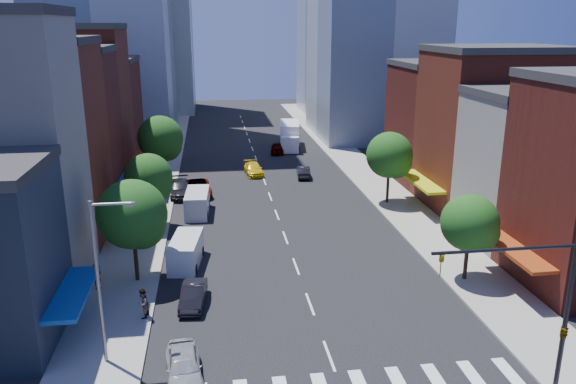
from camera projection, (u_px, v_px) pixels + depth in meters
name	position (u px, v px, depth m)	size (l,w,h in m)	color
ground	(329.00, 356.00, 30.79)	(220.00, 220.00, 0.00)	black
sidewalk_left	(157.00, 176.00, 67.07)	(5.00, 120.00, 0.15)	gray
sidewalk_right	(360.00, 169.00, 70.38)	(5.00, 120.00, 0.15)	gray
bldg_left_2	(23.00, 147.00, 45.17)	(12.00, 9.00, 16.00)	maroon
bldg_left_3	(51.00, 133.00, 53.37)	(12.00, 8.00, 15.00)	#491712
bldg_left_4	(71.00, 110.00, 61.15)	(12.00, 9.00, 17.00)	maroon
bldg_left_5	(90.00, 115.00, 70.74)	(12.00, 10.00, 13.00)	#491712
bldg_right_1	(543.00, 170.00, 46.09)	(12.00, 8.00, 12.00)	#B3AFA5
bldg_right_2	(492.00, 132.00, 54.20)	(12.00, 10.00, 15.00)	maroon
bldg_right_3	(449.00, 125.00, 63.97)	(12.00, 10.00, 13.00)	#491712
traffic_signal	(556.00, 316.00, 26.65)	(7.24, 2.24, 8.00)	black
streetlight	(101.00, 273.00, 28.66)	(2.25, 0.25, 9.00)	slate
tree_left_near	(135.00, 217.00, 38.26)	(4.80, 4.80, 7.30)	black
tree_left_mid	(150.00, 179.00, 48.79)	(4.20, 4.20, 6.65)	black
tree_left_far	(162.00, 140.00, 61.88)	(5.00, 5.00, 7.75)	black
tree_right_near	(472.00, 225.00, 38.65)	(4.00, 4.00, 6.20)	black
tree_right_far	(391.00, 157.00, 55.54)	(4.60, 4.60, 7.20)	black
parked_car_front	(184.00, 366.00, 28.54)	(1.80, 4.47, 1.52)	#A2A1A6
parked_car_second	(193.00, 295.00, 36.21)	(1.45, 4.15, 1.37)	black
parked_car_third	(198.00, 188.00, 59.67)	(2.56, 5.56, 1.55)	#999999
parked_car_rear	(180.00, 189.00, 59.27)	(2.29, 5.62, 1.63)	black
cargo_van_near	(186.00, 252.00, 42.14)	(2.67, 5.24, 2.13)	silver
cargo_van_far	(197.00, 203.00, 53.46)	(2.38, 5.34, 2.23)	silver
taxi	(254.00, 169.00, 67.79)	(1.94, 4.78, 1.39)	#DABA0B
traffic_car_oncoming	(303.00, 172.00, 66.64)	(1.44, 4.14, 1.36)	black
traffic_car_far	(277.00, 148.00, 79.10)	(1.78, 4.42, 1.51)	#999999
box_truck	(289.00, 136.00, 82.38)	(3.73, 9.27, 3.63)	white
pedestrian_near	(97.00, 276.00, 38.04)	(0.67, 0.44, 1.83)	#999999
pedestrian_far	(143.00, 304.00, 34.27)	(0.91, 0.71, 1.88)	#999999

